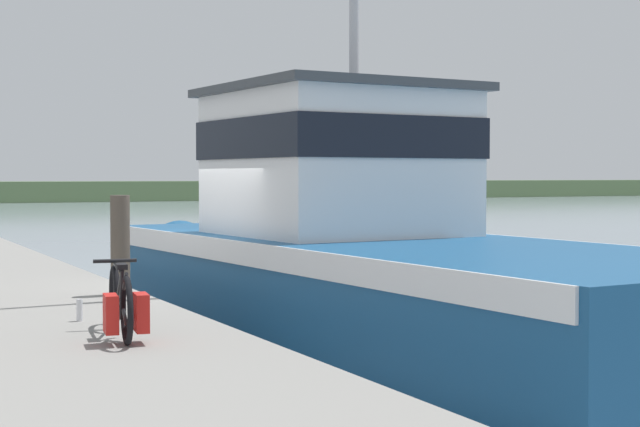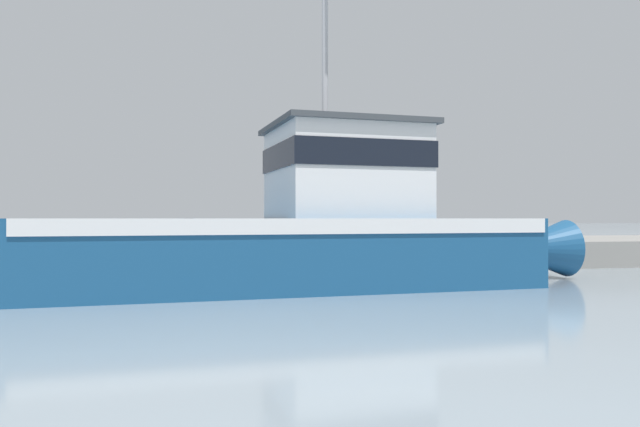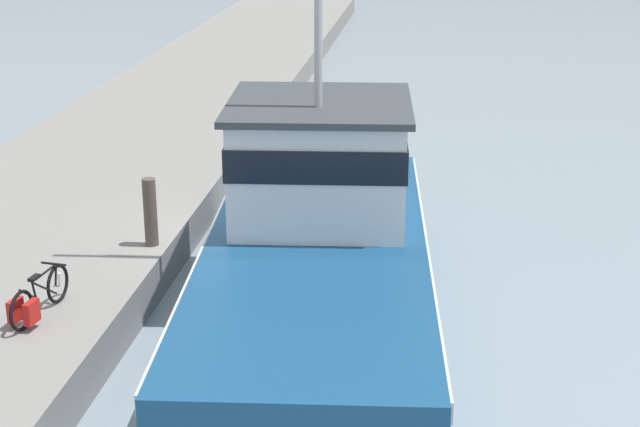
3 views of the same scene
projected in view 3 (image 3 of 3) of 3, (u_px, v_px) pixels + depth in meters
ground_plane at (244, 277)px, 19.28m from camera, size 320.00×320.00×0.00m
dock_pier at (24, 248)px, 19.66m from camera, size 6.34×80.00×0.82m
fishing_boat_main at (318, 241)px, 17.43m from camera, size 4.62×13.07×10.72m
bicycle_touring at (35, 301)px, 15.42m from camera, size 0.59×1.73×0.72m
mooring_post at (150, 212)px, 18.47m from camera, size 0.25×0.25×1.32m
water_bottle_on_curb at (60, 280)px, 16.76m from camera, size 0.07×0.07×0.24m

